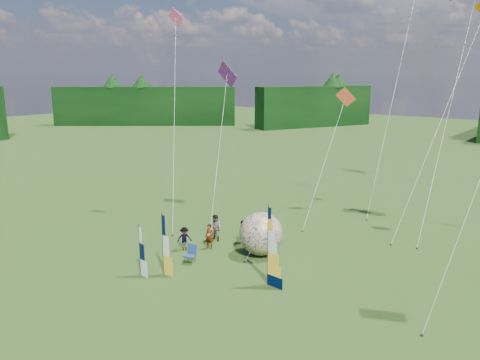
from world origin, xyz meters
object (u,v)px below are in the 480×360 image
Objects in this scene: spectator_b at (216,228)px; kite_whale at (450,100)px; spectator_a at (209,236)px; side_banner_far at (140,251)px; bol_inflatable at (261,234)px; side_banner_left at (163,245)px; spectator_d at (242,232)px; camp_chair at (190,254)px; feather_banner_main at (268,247)px; spectator_c at (184,239)px.

spectator_b is 19.13m from kite_whale.
spectator_a is 0.09× the size of kite_whale.
side_banner_far is 0.16× the size of kite_whale.
spectator_a is (-3.24, -1.28, -0.54)m from bol_inflatable.
side_banner_left reaches higher than spectator_a.
side_banner_far is 7.69m from bol_inflatable.
spectator_d is at bearing -116.00° from kite_whale.
side_banner_far is at bearing -122.45° from camp_chair.
side_banner_left is at bearing 139.75° from spectator_d.
feather_banner_main is 2.36× the size of spectator_b.
spectator_b is at bearing 96.21° from camp_chair.
side_banner_left is at bearing 50.59° from side_banner_far.
kite_whale is at bearing -73.52° from spectator_d.
side_banner_left is 0.19× the size of kite_whale.
side_banner_left is 1.91× the size of spectator_b.
spectator_b reaches higher than spectator_a.
spectator_c is at bearing 107.41° from side_banner_far.
bol_inflatable is at bearing -148.06° from spectator_d.
side_banner_far is 1.82× the size of spectator_d.
kite_whale is (11.53, 15.63, 8.64)m from spectator_c.
kite_whale is (11.06, 13.10, 8.49)m from spectator_b.
kite_whale reaches higher than spectator_a.
bol_inflatable is at bearing -107.35° from kite_whale.
spectator_a is at bearing 117.30° from spectator_d.
side_banner_left is 2.21× the size of spectator_d.
camp_chair is (-0.38, -4.72, -0.23)m from spectator_d.
spectator_b is (-6.71, 3.36, -1.27)m from feather_banner_main.
camp_chair is at bearing 139.24° from spectator_d.
feather_banner_main reaches higher than side_banner_far.
side_banner_left is 3.11× the size of camp_chair.
spectator_c reaches higher than camp_chair.
side_banner_far is at bearing -105.92° from spectator_a.
bol_inflatable is 3.90m from spectator_b.
camp_chair is (0.70, -2.57, -0.27)m from spectator_a.
spectator_d is (1.44, 7.66, -0.66)m from side_banner_far.
feather_banner_main is 2.82× the size of spectator_c.
spectator_a is 0.90× the size of spectator_b.
bol_inflatable is (2.65, 5.90, -0.40)m from side_banner_left.
feather_banner_main is 6.55m from spectator_a.
side_banner_left is at bearing -94.80° from spectator_a.
feather_banner_main is at bearing -166.09° from spectator_d.
bol_inflatable is (-2.84, 3.31, -0.82)m from feather_banner_main.
spectator_c is at bearing 177.80° from feather_banner_main.
feather_banner_main is at bearing 28.99° from side_banner_left.
kite_whale is (10.79, 19.94, 7.96)m from side_banner_far.
bol_inflatable is 1.48× the size of spectator_b.
side_banner_left reaches higher than spectator_b.
spectator_d is at bearing 72.81° from camp_chair.
spectator_a is 1.48m from spectator_b.
side_banner_left reaches higher than bol_inflatable.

